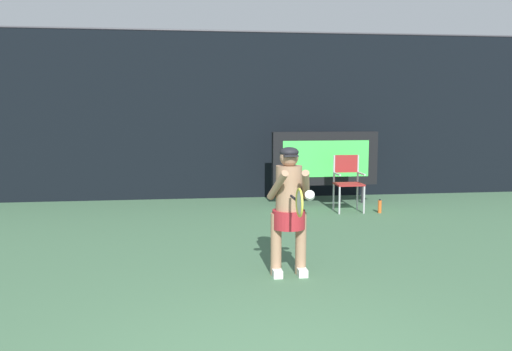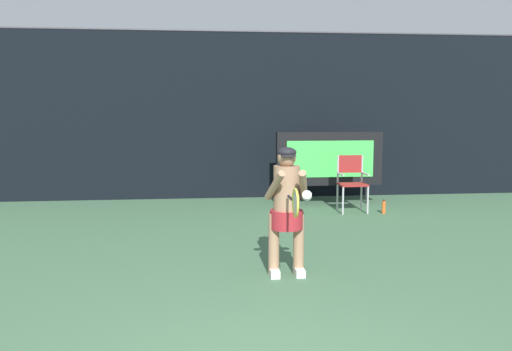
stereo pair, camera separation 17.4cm
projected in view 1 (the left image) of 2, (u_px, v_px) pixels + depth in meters
backdrop_screen at (213, 116)px, 11.78m from camera, size 18.00×0.12×3.66m
scoreboard at (325, 159)px, 11.14m from camera, size 2.20×0.21×1.50m
umpire_chair at (348, 179)px, 10.36m from camera, size 0.52×0.44×1.08m
water_bottle at (380, 207)px, 10.24m from camera, size 0.07×0.07×0.27m
tennis_player at (289, 205)px, 6.35m from camera, size 0.52×0.59×1.53m
tennis_racket at (299, 202)px, 5.72m from camera, size 0.03×0.60×0.31m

